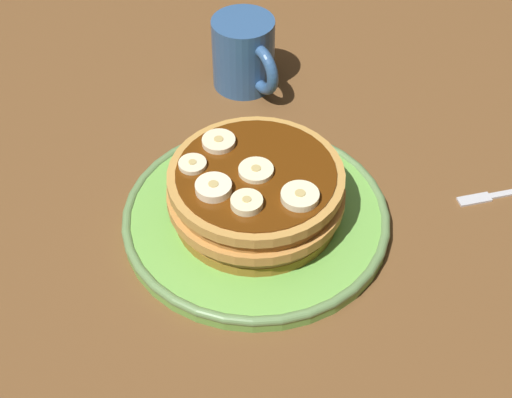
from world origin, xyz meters
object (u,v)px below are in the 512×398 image
object	(u,v)px
banana_slice_1	(300,197)
banana_slice_2	(211,185)
plate	(256,217)
banana_slice_4	(247,203)
banana_slice_5	(193,165)
banana_slice_3	(219,142)
coffee_mug	(245,53)
pancake_stack	(258,192)
fork	(509,192)
banana_slice_0	(254,174)

from	to	relation	value
banana_slice_1	banana_slice_2	size ratio (longest dim) A/B	1.04
plate	banana_slice_1	world-z (taller)	banana_slice_1
banana_slice_1	banana_slice_4	bearing A→B (deg)	-112.95
banana_slice_5	banana_slice_2	bearing A→B (deg)	-0.22
banana_slice_3	banana_slice_5	xyz separation A→B (cm)	(1.42, -3.72, -0.06)
banana_slice_3	coffee_mug	bearing A→B (deg)	140.45
banana_slice_2	banana_slice_3	xyz separation A→B (cm)	(-4.91, 3.74, -0.13)
pancake_stack	fork	world-z (taller)	pancake_stack
coffee_mug	fork	xyz separation A→B (cm)	(30.96, 13.20, -4.22)
banana_slice_0	banana_slice_5	size ratio (longest dim) A/B	1.24
banana_slice_1	fork	xyz separation A→B (cm)	(5.60, 23.11, -7.12)
banana_slice_4	fork	distance (cm)	29.49
pancake_stack	banana_slice_3	world-z (taller)	banana_slice_3
banana_slice_5	coffee_mug	world-z (taller)	coffee_mug
banana_slice_5	banana_slice_1	bearing A→B (deg)	33.68
banana_slice_2	fork	distance (cm)	32.09
banana_slice_0	banana_slice_2	bearing A→B (deg)	-99.57
pancake_stack	banana_slice_5	world-z (taller)	banana_slice_5
banana_slice_5	coffee_mug	size ratio (longest dim) A/B	0.25
banana_slice_4	fork	xyz separation A→B (cm)	(7.51, 27.61, -7.14)
pancake_stack	coffee_mug	distance (cm)	23.08
pancake_stack	banana_slice_1	world-z (taller)	banana_slice_1
pancake_stack	banana_slice_5	xyz separation A→B (cm)	(-3.98, -4.87, 2.98)
pancake_stack	banana_slice_2	world-z (taller)	banana_slice_2
plate	banana_slice_0	size ratio (longest dim) A/B	8.00
banana_slice_2	banana_slice_4	xyz separation A→B (cm)	(3.71, 1.58, -0.04)
banana_slice_2	banana_slice_3	bearing A→B (deg)	142.73
banana_slice_5	fork	bearing A→B (deg)	63.25
coffee_mug	banana_slice_4	bearing A→B (deg)	-31.57
banana_slice_4	coffee_mug	world-z (taller)	coffee_mug
pancake_stack	coffee_mug	world-z (taller)	coffee_mug
banana_slice_1	coffee_mug	world-z (taller)	coffee_mug
banana_slice_0	fork	xyz separation A→B (cm)	(10.50, 24.97, -7.00)
banana_slice_3	banana_slice_5	bearing A→B (deg)	-69.16
banana_slice_3	banana_slice_4	bearing A→B (deg)	-14.07
banana_slice_2	banana_slice_3	distance (cm)	6.17
banana_slice_0	coffee_mug	xyz separation A→B (cm)	(-20.46, 11.77, -2.78)
banana_slice_1	fork	size ratio (longest dim) A/B	0.28
banana_slice_0	coffee_mug	distance (cm)	23.76
banana_slice_2	coffee_mug	size ratio (longest dim) A/B	0.32
banana_slice_3	banana_slice_5	size ratio (longest dim) A/B	1.23
banana_slice_4	coffee_mug	size ratio (longest dim) A/B	0.28
pancake_stack	banana_slice_3	distance (cm)	6.29
banana_slice_2	pancake_stack	bearing A→B (deg)	84.34
banana_slice_0	banana_slice_3	distance (cm)	5.64
banana_slice_1	banana_slice_3	distance (cm)	10.79
plate	banana_slice_4	xyz separation A→B (cm)	(3.23, -3.05, 6.50)
banana_slice_1	coffee_mug	bearing A→B (deg)	158.67
banana_slice_3	fork	distance (cm)	30.95
banana_slice_0	fork	bearing A→B (deg)	67.19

